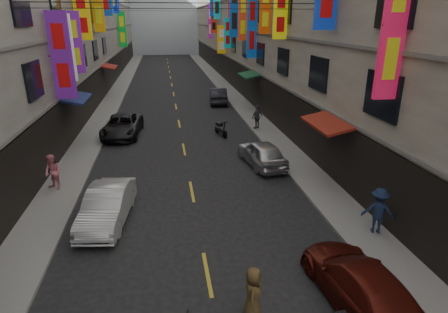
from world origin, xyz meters
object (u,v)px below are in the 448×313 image
object	(u,v)px
car_right_near	(360,283)
pedestrian_rfar	(257,117)
pedestrian_rnear	(378,211)
car_left_far	(122,126)
car_left_mid	(107,206)
pedestrian_lfar	(53,172)
scooter_far_right	(221,129)
pedestrian_crossing	(253,294)
car_right_mid	(262,153)
car_right_far	(218,96)

from	to	relation	value
car_right_near	pedestrian_rfar	world-z (taller)	pedestrian_rfar
pedestrian_rnear	car_left_far	bearing A→B (deg)	-30.08
car_left_mid	pedestrian_rfar	distance (m)	14.58
pedestrian_lfar	scooter_far_right	bearing A→B (deg)	75.27
car_left_far	pedestrian_lfar	bearing A→B (deg)	-100.31
scooter_far_right	pedestrian_crossing	size ratio (longest dim) A/B	1.15
scooter_far_right	car_left_mid	world-z (taller)	car_left_mid
pedestrian_lfar	pedestrian_crossing	world-z (taller)	pedestrian_lfar
car_left_mid	car_right_near	size ratio (longest dim) A/B	0.93
car_left_mid	pedestrian_lfar	size ratio (longest dim) A/B	2.56
car_left_far	car_left_mid	bearing A→B (deg)	-82.84
car_left_far	car_right_near	distance (m)	19.16
pedestrian_crossing	car_right_near	bearing A→B (deg)	-68.51
scooter_far_right	car_right_mid	bearing A→B (deg)	87.78
scooter_far_right	pedestrian_rnear	world-z (taller)	pedestrian_rnear
scooter_far_right	car_right_far	world-z (taller)	car_right_far
pedestrian_crossing	car_left_far	bearing A→B (deg)	35.88
car_left_far	pedestrian_rfar	size ratio (longest dim) A/B	2.95
car_right_mid	pedestrian_rnear	distance (m)	7.80
car_right_near	pedestrian_rnear	bearing A→B (deg)	-130.66
car_left_mid	car_right_far	bearing A→B (deg)	77.69
car_right_mid	pedestrian_rfar	xyz separation A→B (m)	(1.40, 6.69, 0.27)
car_right_near	car_right_mid	bearing A→B (deg)	-94.12
car_left_mid	pedestrian_crossing	size ratio (longest dim) A/B	2.73
pedestrian_crossing	pedestrian_rnear	bearing A→B (deg)	-38.50
car_right_mid	pedestrian_lfar	distance (m)	10.33
car_left_far	car_right_far	world-z (taller)	car_right_far
car_left_far	scooter_far_right	bearing A→B (deg)	-3.88
car_right_near	pedestrian_rfar	xyz separation A→B (m)	(1.40, 17.33, 0.30)
car_right_near	pedestrian_lfar	distance (m)	13.60
car_left_far	pedestrian_rfar	xyz separation A→B (m)	(9.30, -0.12, 0.27)
car_right_mid	car_left_far	bearing A→B (deg)	-48.62
scooter_far_right	car_right_near	distance (m)	16.50
scooter_far_right	pedestrian_rnear	size ratio (longest dim) A/B	1.02
pedestrian_lfar	car_right_mid	bearing A→B (deg)	44.34
car_right_far	pedestrian_crossing	size ratio (longest dim) A/B	2.83
pedestrian_rfar	pedestrian_crossing	xyz separation A→B (m)	(-4.43, -17.39, -0.20)
pedestrian_rnear	pedestrian_rfar	distance (m)	14.15
car_right_mid	pedestrian_rnear	world-z (taller)	pedestrian_rnear
scooter_far_right	car_right_near	xyz separation A→B (m)	(1.35, -16.44, 0.22)
pedestrian_lfar	pedestrian_crossing	distance (m)	11.55
car_right_near	car_right_far	size ratio (longest dim) A/B	1.05
pedestrian_rnear	pedestrian_crossing	world-z (taller)	pedestrian_rnear
car_right_far	car_left_mid	bearing A→B (deg)	76.22
car_left_far	car_right_near	world-z (taller)	car_left_far
pedestrian_crossing	pedestrian_rfar	bearing A→B (deg)	6.04
scooter_far_right	car_left_mid	distance (m)	12.32
pedestrian_rnear	car_left_mid	bearing A→B (deg)	9.64
car_right_mid	pedestrian_rnear	xyz separation A→B (m)	(2.38, -7.43, 0.29)
scooter_far_right	car_left_mid	xyz separation A→B (m)	(-6.09, -10.70, 0.25)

